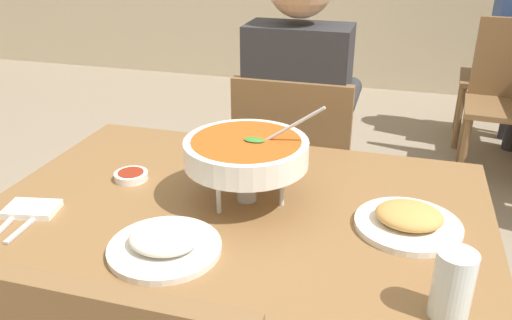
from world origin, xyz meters
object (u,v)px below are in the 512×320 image
chair_bg_right (508,91)px  diner_main (299,112)px  curry_bowl (246,153)px  appetizer_plate (408,220)px  sauce_dish (131,176)px  drink_glass (452,288)px  dining_table_main (240,243)px  rice_plate (164,243)px  chair_diner_main (295,173)px

chair_bg_right → diner_main: bearing=-125.2°
curry_bowl → chair_bg_right: size_ratio=0.37×
curry_bowl → appetizer_plate: 0.40m
sauce_dish → drink_glass: size_ratio=0.69×
dining_table_main → drink_glass: drink_glass is taller
sauce_dish → chair_bg_right: size_ratio=0.10×
dining_table_main → drink_glass: (0.48, -0.28, 0.18)m
appetizer_plate → chair_bg_right: chair_bg_right is taller
sauce_dish → appetizer_plate: bearing=-3.8°
dining_table_main → chair_bg_right: chair_bg_right is taller
rice_plate → dining_table_main: bearing=70.1°
rice_plate → chair_bg_right: bearing=65.9°
chair_diner_main → chair_bg_right: bearing=55.5°
dining_table_main → appetizer_plate: (0.40, -0.01, 0.14)m
dining_table_main → chair_diner_main: chair_diner_main is taller
curry_bowl → chair_bg_right: curry_bowl is taller
chair_diner_main → appetizer_plate: 0.84m
diner_main → appetizer_plate: size_ratio=5.46×
appetizer_plate → sauce_dish: appetizer_plate is taller
rice_plate → drink_glass: drink_glass is taller
curry_bowl → appetizer_plate: bearing=-3.7°
diner_main → appetizer_plate: diner_main is taller
sauce_dish → chair_bg_right: 2.39m
sauce_dish → curry_bowl: bearing=-3.9°
rice_plate → chair_diner_main: bearing=84.6°
rice_plate → appetizer_plate: size_ratio=1.00×
diner_main → chair_diner_main: bearing=-90.0°
dining_table_main → chair_bg_right: 2.27m
appetizer_plate → rice_plate: bearing=-154.3°
diner_main → curry_bowl: diner_main is taller
chair_diner_main → drink_glass: 1.12m
rice_plate → appetizer_plate: (0.49, 0.24, 0.00)m
chair_bg_right → chair_diner_main: bearing=-124.5°
dining_table_main → curry_bowl: curry_bowl is taller
diner_main → rice_plate: 0.97m
diner_main → drink_glass: bearing=-64.7°
chair_diner_main → rice_plate: 0.97m
sauce_dish → chair_bg_right: chair_bg_right is taller
appetizer_plate → drink_glass: (0.07, -0.28, 0.04)m
dining_table_main → curry_bowl: size_ratio=3.63×
sauce_dish → drink_glass: (0.79, -0.33, 0.05)m
rice_plate → sauce_dish: (-0.23, 0.28, -0.01)m
chair_bg_right → appetizer_plate: bearing=-104.7°
dining_table_main → drink_glass: 0.58m
chair_diner_main → diner_main: (0.00, 0.03, 0.24)m
rice_plate → curry_bowl: bearing=68.9°
chair_bg_right → sauce_dish: bearing=-122.0°
diner_main → rice_plate: bearing=-95.2°
dining_table_main → chair_diner_main: (-0.00, 0.69, -0.12)m
dining_table_main → diner_main: 0.73m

